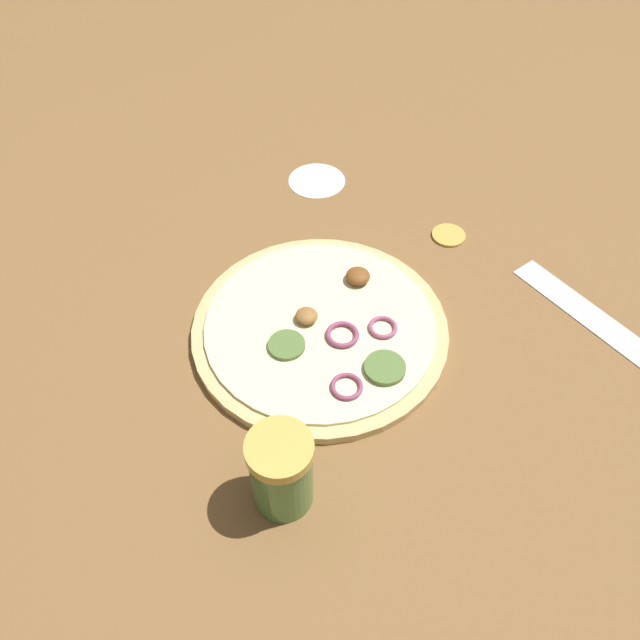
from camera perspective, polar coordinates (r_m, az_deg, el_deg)
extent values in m
plane|color=brown|center=(0.70, 0.00, -1.12)|extent=(3.00, 3.00, 0.00)
cylinder|color=#D6B77A|center=(0.70, 0.00, -0.83)|extent=(0.29, 0.29, 0.01)
cylinder|color=beige|center=(0.69, 0.00, -0.43)|extent=(0.26, 0.26, 0.00)
cylinder|color=#567538|center=(0.67, -3.07, -2.30)|extent=(0.04, 0.04, 0.00)
ellipsoid|color=#996633|center=(0.69, -1.25, 0.38)|extent=(0.03, 0.03, 0.01)
torus|color=#A34C70|center=(0.69, 5.76, -0.67)|extent=(0.03, 0.03, 0.00)
torus|color=#934266|center=(0.64, 2.45, -6.09)|extent=(0.03, 0.03, 0.00)
cylinder|color=#567538|center=(0.65, 5.95, -4.37)|extent=(0.04, 0.04, 0.01)
torus|color=#934266|center=(0.68, 2.05, -1.34)|extent=(0.04, 0.04, 0.01)
ellipsoid|color=brown|center=(0.73, 3.48, 4.04)|extent=(0.03, 0.03, 0.01)
cube|color=silver|center=(0.78, 24.21, -0.24)|extent=(0.22, 0.12, 0.00)
cylinder|color=#4C7F42|center=(0.56, -3.51, -13.95)|extent=(0.06, 0.06, 0.08)
cylinder|color=gold|center=(0.52, -3.75, -11.71)|extent=(0.06, 0.06, 0.01)
cylinder|color=gold|center=(0.82, 11.69, 7.68)|extent=(0.04, 0.04, 0.01)
cylinder|color=white|center=(0.90, -0.30, 12.64)|extent=(0.08, 0.08, 0.00)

